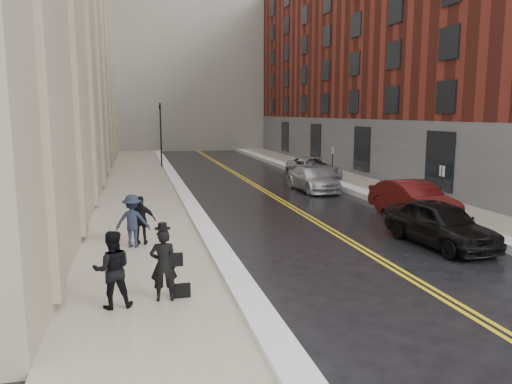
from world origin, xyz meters
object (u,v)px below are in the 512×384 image
pedestrian_c (141,220)px  car_silver_near (313,179)px  pedestrian_a (112,269)px  car_silver_far (313,169)px  car_black (440,223)px  pedestrian_main (164,265)px  pedestrian_b (133,221)px  car_maroon (413,199)px

pedestrian_c → car_silver_near: bearing=-122.9°
car_silver_near → pedestrian_a: size_ratio=2.67×
car_silver_far → car_black: bearing=-94.3°
pedestrian_main → car_black: bearing=-156.4°
car_silver_far → pedestrian_c: size_ratio=3.40×
pedestrian_b → pedestrian_c: bearing=-125.8°
car_silver_near → pedestrian_main: bearing=-124.2°
pedestrian_c → car_black: bearing=178.7°
car_black → pedestrian_b: (-10.01, 1.73, 0.24)m
pedestrian_c → car_silver_far: bearing=-117.6°
car_black → pedestrian_a: (-10.43, -3.38, 0.26)m
car_silver_far → pedestrian_b: size_ratio=3.21×
pedestrian_a → pedestrian_c: pedestrian_a is taller
pedestrian_b → pedestrian_c: (0.27, 0.25, -0.05)m
car_silver_far → pedestrian_b: pedestrian_b is taller
car_silver_near → car_silver_far: car_silver_far is taller
pedestrian_b → car_silver_near: bearing=-121.3°
pedestrian_main → car_silver_near: bearing=-116.3°
pedestrian_b → pedestrian_c: pedestrian_b is taller
car_black → pedestrian_b: bearing=165.1°
car_maroon → car_silver_near: bearing=97.0°
car_maroon → pedestrian_a: bearing=-151.5°
car_maroon → car_silver_far: bearing=85.7°
pedestrian_main → pedestrian_c: size_ratio=1.06×
car_maroon → car_silver_far: size_ratio=0.86×
pedestrian_a → pedestrian_c: bearing=-101.5°
car_maroon → pedestrian_main: (-10.91, -7.59, 0.22)m
pedestrian_main → pedestrian_b: size_ratio=1.00×
car_black → pedestrian_a: 10.97m
car_silver_near → pedestrian_main: (-9.31, -15.61, 0.32)m
car_silver_far → pedestrian_a: size_ratio=3.14×
car_silver_far → pedestrian_main: pedestrian_main is taller
car_black → pedestrian_b: pedestrian_b is taller
car_black → car_silver_near: size_ratio=0.96×
pedestrian_c → pedestrian_a: bearing=92.7°
car_black → pedestrian_main: (-9.31, -3.23, 0.23)m
car_black → pedestrian_main: bearing=-165.9°
car_maroon → pedestrian_c: (-11.33, -2.37, 0.18)m
car_black → pedestrian_a: bearing=-167.1°
pedestrian_b → car_silver_far: bearing=-116.1°
car_silver_near → car_black: bearing=-93.4°
car_silver_near → pedestrian_c: size_ratio=2.89×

